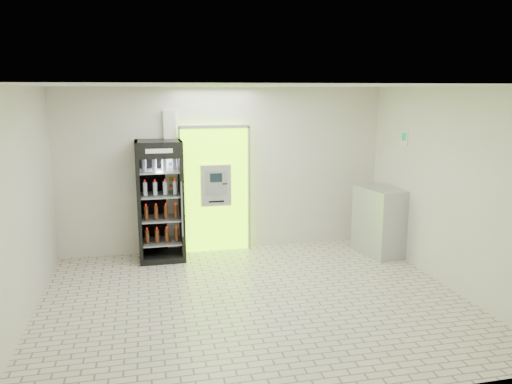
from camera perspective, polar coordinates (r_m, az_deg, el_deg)
name	(u,v)px	position (r m, az deg, el deg)	size (l,w,h in m)	color
ground	(254,300)	(7.27, -0.22, -12.29)	(6.00, 6.00, 0.00)	beige
room_shell	(254,173)	(6.74, -0.23, 2.18)	(6.00, 6.00, 6.00)	silver
atm_assembly	(215,188)	(9.17, -4.71, 0.40)	(1.30, 0.24, 2.33)	#8EFF00
pillar	(172,183)	(9.11, -9.62, 1.03)	(0.22, 0.11, 2.60)	silver
beverage_cooler	(160,203)	(8.86, -10.86, -1.24)	(0.79, 0.75, 2.10)	black
steel_cabinet	(380,221)	(9.32, 14.02, -3.25)	(0.78, 1.02, 1.22)	#ABADB3
exit_sign	(404,138)	(9.09, 16.59, 5.92)	(0.02, 0.22, 0.26)	white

